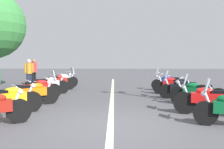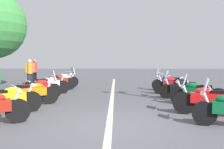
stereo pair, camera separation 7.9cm
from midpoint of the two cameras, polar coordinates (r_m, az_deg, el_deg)
name	(u,v)px [view 1 (the left image)]	position (r m, az deg, el deg)	size (l,w,h in m)	color
ground_plane	(110,126)	(6.15, -0.75, -12.09)	(80.00, 80.00, 0.00)	#4C4C51
lane_centre_stripe	(112,96)	(10.89, -0.19, -5.24)	(19.87, 0.16, 0.01)	beige
motorcycle_left_row_1	(8,99)	(7.98, -23.78, -5.39)	(1.24, 1.86, 1.01)	black
motorcycle_left_row_2	(32,93)	(9.15, -18.77, -4.19)	(1.30, 1.75, 1.01)	black
motorcycle_left_row_3	(38,88)	(10.59, -17.38, -3.12)	(1.10, 1.87, 1.21)	black
motorcycle_left_row_4	(47,85)	(11.91, -15.35, -2.40)	(1.16, 1.99, 1.00)	black
motorcycle_left_row_5	(57,82)	(13.29, -13.04, -1.73)	(1.45, 1.78, 1.02)	black
motorcycle_left_row_6	(62,80)	(14.61, -12.03, -1.26)	(1.31, 1.84, 1.21)	black
motorcycle_right_row_1	(210,99)	(7.73, 21.99, -5.49)	(0.90, 2.14, 1.23)	black
motorcycle_right_row_2	(198,93)	(9.22, 19.43, -4.12)	(1.04, 1.91, 1.01)	black
motorcycle_right_row_3	(183,88)	(10.49, 16.36, -3.18)	(0.96, 2.01, 1.20)	black
motorcycle_right_row_4	(174,85)	(11.82, 14.31, -2.45)	(0.93, 1.97, 1.00)	black
motorcycle_right_row_5	(170,82)	(13.23, 13.37, -1.81)	(0.89, 1.98, 1.19)	black
traffic_cone_1	(202,90)	(11.78, 20.49, -3.38)	(0.36, 0.36, 0.61)	orange
bystander_0	(29,71)	(15.05, -19.24, 0.76)	(0.34, 0.45, 1.69)	#1E2338
bystander_1	(34,70)	(16.48, -18.22, 1.03)	(0.48, 0.32, 1.71)	black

